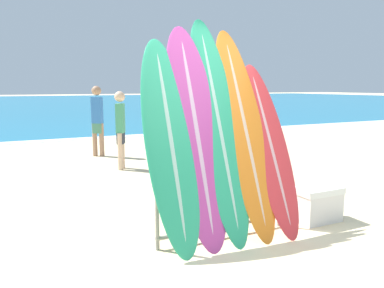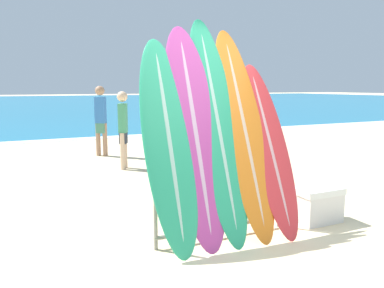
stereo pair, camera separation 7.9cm
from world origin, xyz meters
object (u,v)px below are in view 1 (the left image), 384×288
person_near_water (97,118)px  surfboard_slot_4 (270,147)px  cooler_box (317,204)px  surfboard_slot_0 (170,144)px  surfboard_slot_3 (244,131)px  surfboard_slot_1 (196,134)px  surfboard_rack (224,194)px  surfboard_slot_2 (218,127)px  person_mid_beach (121,127)px

person_near_water → surfboard_slot_4: bearing=131.5°
surfboard_slot_4 → person_near_water: 5.61m
cooler_box → person_near_water: bearing=105.1°
surfboard_slot_0 → surfboard_slot_3: 0.93m
surfboard_slot_1 → person_near_water: 5.49m
person_near_water → cooler_box: size_ratio=2.96×
surfboard_slot_0 → surfboard_slot_4: (1.23, -0.03, -0.12)m
surfboard_slot_0 → cooler_box: bearing=-3.3°
surfboard_rack → surfboard_slot_4: surfboard_slot_4 is taller
surfboard_slot_0 → person_near_water: bearing=85.8°
surfboard_slot_0 → surfboard_slot_4: bearing=-1.5°
surfboard_slot_1 → person_near_water: size_ratio=1.40×
surfboard_slot_1 → person_near_water: bearing=89.1°
surfboard_slot_4 → surfboard_slot_3: bearing=165.5°
surfboard_slot_3 → surfboard_slot_4: 0.37m
surfboard_slot_2 → cooler_box: size_ratio=4.32×
surfboard_slot_3 → person_mid_beach: 3.86m
surfboard_slot_0 → surfboard_slot_3: surfboard_slot_3 is taller
surfboard_slot_3 → cooler_box: 1.39m
surfboard_slot_1 → cooler_box: 1.88m
person_near_water → person_mid_beach: 1.65m
surfboard_rack → surfboard_slot_1: (-0.30, 0.07, 0.68)m
surfboard_slot_0 → surfboard_slot_3: (0.92, 0.05, 0.08)m
surfboard_slot_1 → surfboard_slot_4: 0.94m
surfboard_slot_1 → surfboard_slot_3: 0.61m
surfboard_slot_0 → cooler_box: size_ratio=3.85×
surfboard_slot_0 → surfboard_slot_4: 1.23m
surfboard_rack → person_mid_beach: 3.93m
surfboard_slot_2 → person_mid_beach: size_ratio=1.56×
surfboard_rack → person_near_water: size_ratio=0.95×
surfboard_slot_2 → person_mid_beach: bearing=91.2°
surfboard_slot_2 → surfboard_slot_4: (0.63, -0.10, -0.25)m
surfboard_slot_4 → person_near_water: bearing=98.5°
surfboard_slot_2 → surfboard_slot_3: 0.33m
surfboard_slot_3 → cooler_box: bearing=-9.0°
person_near_water → cooler_box: person_near_water is taller
surfboard_slot_4 → cooler_box: 1.03m
surfboard_slot_1 → surfboard_slot_2: 0.29m
surfboard_slot_3 → person_mid_beach: (-0.40, 3.83, -0.32)m
person_near_water → surfboard_slot_3: bearing=128.4°
surfboard_slot_1 → surfboard_rack: bearing=-13.6°
surfboard_slot_2 → person_near_water: 5.47m
cooler_box → surfboard_slot_3: bearing=171.0°
cooler_box → surfboard_rack: bearing=176.8°
surfboard_rack → person_near_water: bearing=92.2°
surfboard_slot_1 → surfboard_slot_3: surfboard_slot_3 is taller
surfboard_rack → cooler_box: surfboard_rack is taller
person_mid_beach → cooler_box: bearing=47.4°
surfboard_slot_2 → surfboard_slot_4: bearing=-8.7°
surfboard_slot_2 → surfboard_slot_3: surfboard_slot_2 is taller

